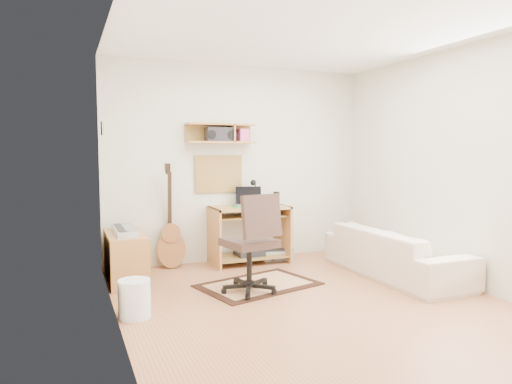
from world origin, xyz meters
name	(u,v)px	position (x,y,z in m)	size (l,w,h in m)	color
floor	(311,303)	(0.00, 0.00, -0.01)	(3.60, 4.00, 0.01)	#B2724A
ceiling	(314,28)	(0.00, 0.00, 2.60)	(3.60, 4.00, 0.01)	white
back_wall	(239,164)	(0.00, 2.00, 1.30)	(3.60, 0.01, 2.60)	beige
left_wall	(116,172)	(-1.80, 0.00, 1.30)	(0.01, 4.00, 2.60)	beige
right_wall	(456,167)	(1.80, 0.00, 1.30)	(0.01, 4.00, 2.60)	beige
wall_shelf	(221,133)	(-0.30, 1.88, 1.70)	(0.90, 0.25, 0.26)	#C08243
cork_board	(219,174)	(-0.30, 1.98, 1.17)	(0.64, 0.03, 0.49)	tan
wall_photo	(102,128)	(-1.79, 1.50, 1.72)	(0.02, 0.20, 0.15)	#4C8CBF
desk	(249,235)	(0.03, 1.73, 0.38)	(1.00, 0.55, 0.75)	#C08243
laptop	(249,197)	(0.03, 1.71, 0.88)	(0.34, 0.34, 0.26)	silver
speaker	(276,199)	(0.40, 1.68, 0.84)	(0.08, 0.08, 0.18)	black
desk_lamp	(255,192)	(0.18, 1.87, 0.92)	(0.11, 0.11, 0.34)	black
pencil_cup	(266,201)	(0.32, 1.83, 0.80)	(0.08, 0.08, 0.11)	#315893
boombox	(220,135)	(-0.32, 1.87, 1.68)	(0.37, 0.17, 0.19)	black
rug	(258,285)	(-0.26, 0.72, 0.01)	(1.24, 0.83, 0.02)	beige
task_chair	(249,243)	(-0.45, 0.52, 0.53)	(0.54, 0.54, 1.06)	#372620
cabinet	(125,257)	(-1.58, 1.46, 0.28)	(0.40, 0.90, 0.55)	#C08243
music_keyboard	(125,230)	(-1.58, 1.46, 0.58)	(0.22, 0.71, 0.06)	#B2B5BA
guitar	(171,216)	(-0.97, 1.86, 0.66)	(0.35, 0.22, 1.33)	#9E5F30
waste_basket	(134,299)	(-1.65, 0.24, 0.17)	(0.28, 0.28, 0.34)	white
printer	(276,253)	(0.46, 1.78, 0.09)	(0.41, 0.32, 0.15)	#A5A8AA
sofa	(395,244)	(1.38, 0.48, 0.38)	(1.92, 0.56, 0.75)	beige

